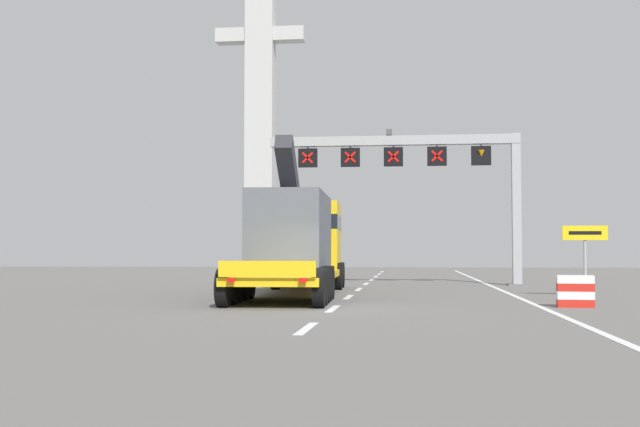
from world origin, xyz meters
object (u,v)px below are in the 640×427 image
at_px(overhead_lane_gantry, 426,163).
at_px(exit_sign_yellow, 585,243).
at_px(bridge_pylon_distant, 260,76).
at_px(crash_barrier_striped, 575,291).
at_px(heavy_haul_truck_yellow, 299,240).

bearing_deg(overhead_lane_gantry, exit_sign_yellow, -59.91).
xyz_separation_m(exit_sign_yellow, bridge_pylon_distant, (-20.92, 49.35, 17.35)).
xyz_separation_m(exit_sign_yellow, crash_barrier_striped, (-1.40, -5.18, -1.43)).
bearing_deg(heavy_haul_truck_yellow, overhead_lane_gantry, 58.60).
bearing_deg(crash_barrier_striped, exit_sign_yellow, 74.91).
relative_size(exit_sign_yellow, bridge_pylon_distant, 0.07).
distance_m(overhead_lane_gantry, bridge_pylon_distant, 45.28).
height_order(overhead_lane_gantry, heavy_haul_truck_yellow, overhead_lane_gantry).
bearing_deg(exit_sign_yellow, heavy_haul_truck_yellow, 174.20).
bearing_deg(exit_sign_yellow, bridge_pylon_distant, 112.97).
height_order(heavy_haul_truck_yellow, bridge_pylon_distant, bridge_pylon_distant).
height_order(crash_barrier_striped, bridge_pylon_distant, bridge_pylon_distant).
relative_size(exit_sign_yellow, crash_barrier_striped, 2.36).
bearing_deg(heavy_haul_truck_yellow, crash_barrier_striped, -35.31).
bearing_deg(overhead_lane_gantry, heavy_haul_truck_yellow, -121.40).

